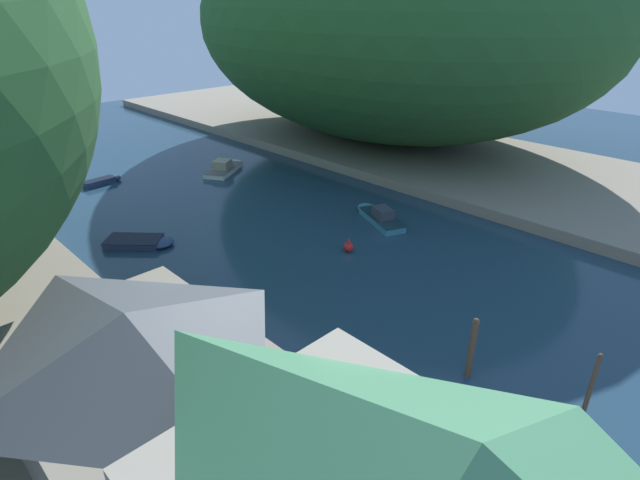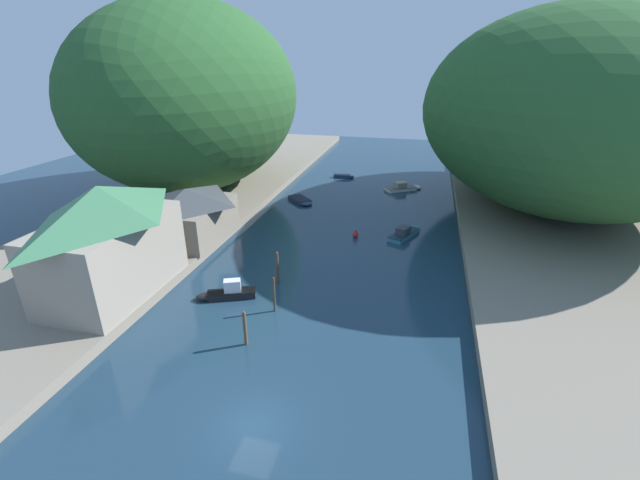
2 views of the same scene
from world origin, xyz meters
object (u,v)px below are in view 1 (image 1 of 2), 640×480
(boathouse_shed, at_px, (137,375))
(boat_red_skiff, at_px, (142,242))
(boat_open_rowboat, at_px, (509,459))
(channel_buoy_near, at_px, (348,246))
(boat_mid_channel, at_px, (104,181))
(boat_far_upstream, at_px, (225,167))
(boat_near_quay, at_px, (379,216))

(boathouse_shed, xyz_separation_m, boat_red_skiff, (8.14, 17.07, -3.50))
(boat_open_rowboat, distance_m, channel_buoy_near, 18.47)
(boat_open_rowboat, xyz_separation_m, channel_buoy_near, (8.82, 16.22, -0.11))
(boathouse_shed, bearing_deg, boat_red_skiff, 64.49)
(boat_mid_channel, xyz_separation_m, channel_buoy_near, (6.23, -25.74, 0.13))
(boat_mid_channel, relative_size, boat_far_upstream, 0.59)
(boathouse_shed, distance_m, boat_red_skiff, 19.23)
(boathouse_shed, bearing_deg, boat_near_quay, 19.05)
(boat_mid_channel, height_order, channel_buoy_near, channel_buoy_near)
(boat_far_upstream, relative_size, channel_buoy_near, 6.03)
(boathouse_shed, bearing_deg, boat_mid_channel, 69.86)
(boat_open_rowboat, bearing_deg, boat_mid_channel, -25.99)
(boat_mid_channel, height_order, boat_far_upstream, boat_far_upstream)
(boat_open_rowboat, relative_size, boat_far_upstream, 0.85)
(boat_near_quay, relative_size, channel_buoy_near, 6.00)
(boat_mid_channel, bearing_deg, boat_far_upstream, 60.47)
(boathouse_shed, bearing_deg, boat_far_upstream, 50.72)
(boathouse_shed, height_order, boat_near_quay, boathouse_shed)
(boathouse_shed, relative_size, boat_mid_channel, 2.89)
(boat_mid_channel, distance_m, boat_far_upstream, 11.51)
(boathouse_shed, height_order, boat_mid_channel, boathouse_shed)
(boat_far_upstream, distance_m, boat_red_skiff, 17.22)
(boathouse_shed, relative_size, boat_red_skiff, 2.22)
(boat_open_rowboat, distance_m, boat_near_quay, 23.32)
(boat_mid_channel, distance_m, channel_buoy_near, 26.48)
(boat_open_rowboat, distance_m, boat_red_skiff, 27.19)
(boat_mid_channel, xyz_separation_m, boat_near_quay, (11.92, -23.71, 0.12))
(boat_near_quay, distance_m, channel_buoy_near, 6.04)
(boathouse_shed, relative_size, boat_far_upstream, 1.71)
(boat_open_rowboat, distance_m, boat_mid_channel, 42.04)
(boat_red_skiff, bearing_deg, channel_buoy_near, 87.96)
(boathouse_shed, height_order, channel_buoy_near, boathouse_shed)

